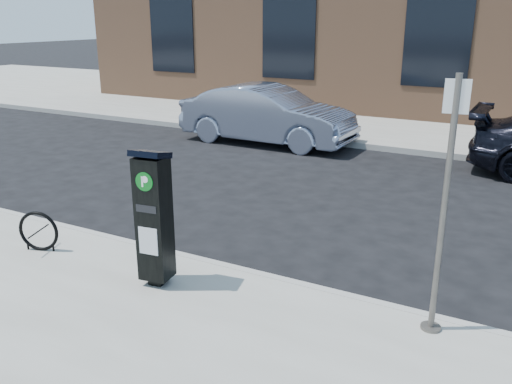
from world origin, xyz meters
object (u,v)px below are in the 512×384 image
Objects in this scene: car_silver at (267,115)px; sign_pole at (444,211)px; parking_kiosk at (154,217)px; bike_rack at (39,231)px.

sign_pole is at bearing -141.44° from car_silver.
car_silver is at bearing 100.73° from parking_kiosk.
sign_pole reaches higher than car_silver.
parking_kiosk is 2.91× the size of bike_rack.
parking_kiosk is 2.20m from bike_rack.
bike_rack is (-5.35, -0.58, -1.05)m from sign_pole.
car_silver is (-2.74, 8.27, -0.25)m from parking_kiosk.
parking_kiosk reaches higher than car_silver.
car_silver is (-5.98, 7.70, -0.70)m from sign_pole.
bike_rack is at bearing -174.95° from car_silver.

